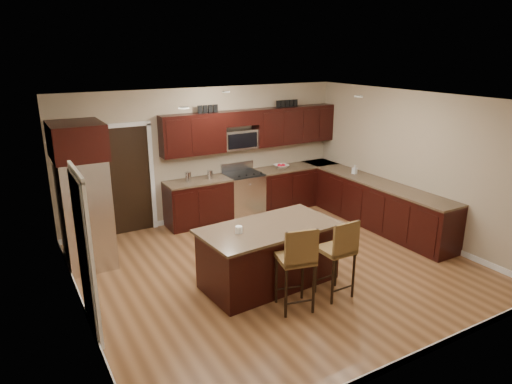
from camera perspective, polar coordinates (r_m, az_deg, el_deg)
floor at (r=7.57m, az=2.75°, el=-9.38°), size 6.00×6.00×0.00m
ceiling at (r=6.79m, az=3.09°, el=11.40°), size 6.00×6.00×0.00m
wall_back at (r=9.41m, az=-6.18°, el=4.69°), size 6.00×0.00×6.00m
wall_left at (r=6.07m, az=-21.74°, el=-3.72°), size 0.00×5.50×5.50m
wall_right at (r=8.99m, az=19.25°, el=3.20°), size 0.00×5.50×5.50m
base_cabinets at (r=9.51m, az=7.78°, el=-0.81°), size 4.02×3.96×0.92m
upper_cabinets at (r=9.63m, az=-0.14°, el=8.06°), size 4.00×0.33×0.80m
range at (r=9.67m, az=-1.61°, el=-0.26°), size 0.76×0.64×1.11m
microwave at (r=9.52m, az=-2.11°, el=6.58°), size 0.76×0.31×0.40m
doorway at (r=8.97m, az=-15.76°, el=1.37°), size 0.85×0.03×2.06m
pantry_door at (r=5.92m, az=-20.73°, el=-7.61°), size 0.03×0.80×2.04m
letter_decor at (r=9.50m, az=-0.91°, el=10.69°), size 2.20×0.03×0.15m
island at (r=6.92m, az=1.60°, el=-8.08°), size 2.13×1.23×0.92m
stool_mid at (r=6.10m, az=5.19°, el=-8.38°), size 0.55×0.55×1.22m
stool_right at (r=6.51m, az=10.35°, el=-7.14°), size 0.45×0.45×1.18m
refrigerator at (r=7.75m, az=-20.80°, el=-0.27°), size 0.79×0.96×2.35m
floor_mat at (r=9.45m, az=5.44°, el=-3.76°), size 1.02×0.71×0.01m
fruit_bowl at (r=10.00m, az=3.18°, el=3.22°), size 0.33×0.33×0.08m
soap_bottle at (r=9.73m, az=12.22°, el=2.78°), size 0.10×0.10×0.19m
canister_tall at (r=9.03m, az=-8.48°, el=1.87°), size 0.12×0.12×0.20m
canister_short at (r=9.20m, az=-5.78°, el=2.18°), size 0.11×0.11×0.17m
island_jar at (r=6.48m, az=-2.16°, el=-4.72°), size 0.10×0.10×0.10m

